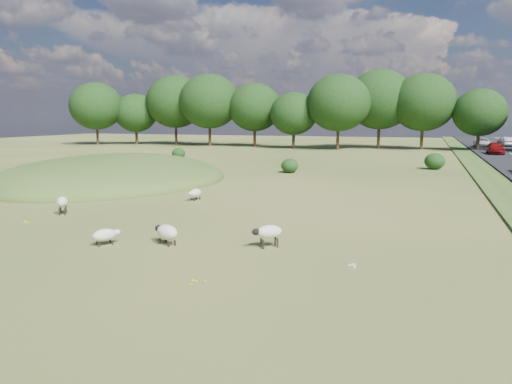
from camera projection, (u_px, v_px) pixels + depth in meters
ground at (295, 175)px, 40.88m from camera, size 160.00×160.00×0.00m
mound at (113, 181)px, 37.20m from camera, size 16.00×20.00×4.00m
treeline at (348, 104)px, 73.42m from camera, size 96.28×14.66×11.70m
shrubs at (320, 160)px, 47.58m from camera, size 29.05×11.18×1.50m
sheep_0 at (105, 235)px, 18.60m from camera, size 0.88×1.09×0.62m
sheep_1 at (62, 202)px, 24.49m from camera, size 1.01×1.20×0.87m
sheep_2 at (195, 193)px, 28.62m from camera, size 0.63×1.17×0.65m
sheep_3 at (268, 232)px, 18.24m from camera, size 1.14×0.99×0.84m
sheep_4 at (166, 232)px, 18.69m from camera, size 1.35×1.04×0.76m
car_0 at (495, 148)px, 60.64m from camera, size 1.75×4.35×1.48m
car_1 at (505, 141)px, 79.09m from camera, size 1.90×4.68×1.36m
car_6 at (482, 142)px, 75.10m from camera, size 2.23×4.83×1.34m
car_7 at (508, 142)px, 76.02m from camera, size 1.45×4.16×1.37m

